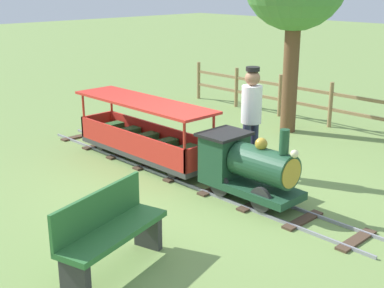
# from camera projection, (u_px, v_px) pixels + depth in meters

# --- Properties ---
(ground_plane) EXTENTS (60.00, 60.00, 0.00)m
(ground_plane) POSITION_uv_depth(u_px,v_px,m) (197.00, 182.00, 7.61)
(ground_plane) COLOR #75934C
(track) EXTENTS (0.68, 6.40, 0.04)m
(track) POSITION_uv_depth(u_px,v_px,m) (183.00, 175.00, 7.81)
(track) COLOR gray
(track) RESTS_ON ground_plane
(locomotive) EXTENTS (0.64, 1.45, 1.05)m
(locomotive) POSITION_uv_depth(u_px,v_px,m) (246.00, 165.00, 6.83)
(locomotive) COLOR #1E472D
(locomotive) RESTS_ON ground_plane
(passenger_car) EXTENTS (0.74, 2.70, 0.97)m
(passenger_car) POSITION_uv_depth(u_px,v_px,m) (144.00, 137.00, 8.31)
(passenger_car) COLOR #3F3F3F
(passenger_car) RESTS_ON ground_plane
(conductor_person) EXTENTS (0.30, 0.30, 1.62)m
(conductor_person) POSITION_uv_depth(u_px,v_px,m) (251.00, 112.00, 7.63)
(conductor_person) COLOR #282D47
(conductor_person) RESTS_ON ground_plane
(park_bench) EXTENTS (1.36, 0.73, 0.82)m
(park_bench) POSITION_uv_depth(u_px,v_px,m) (110.00, 232.00, 5.18)
(park_bench) COLOR #2D6B33
(park_bench) RESTS_ON ground_plane
(fence_section) EXTENTS (0.08, 7.48, 0.90)m
(fence_section) POSITION_uv_depth(u_px,v_px,m) (331.00, 103.00, 10.33)
(fence_section) COLOR #93754C
(fence_section) RESTS_ON ground_plane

